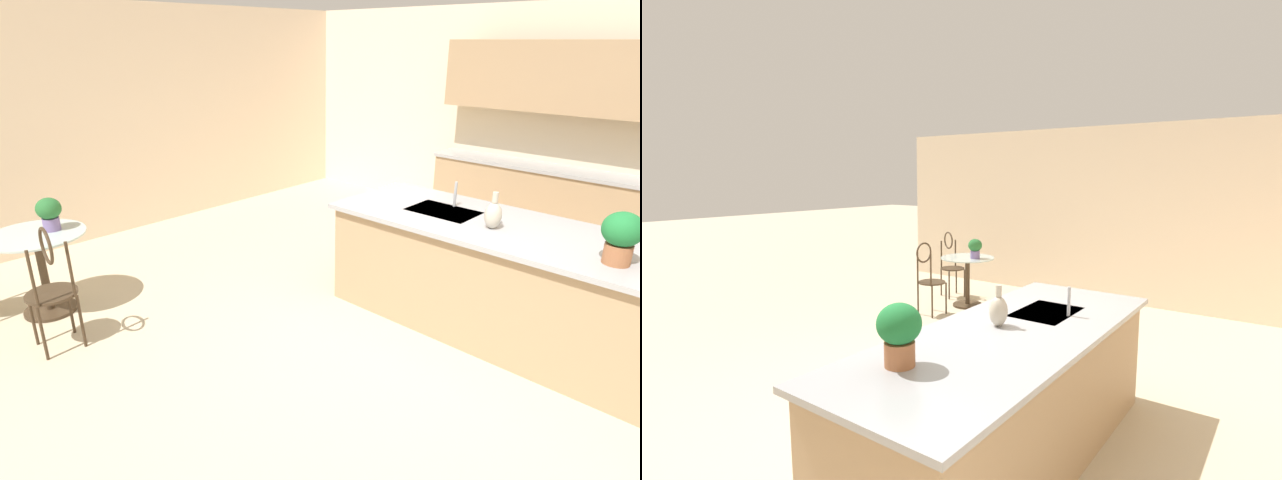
# 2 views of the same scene
# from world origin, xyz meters

# --- Properties ---
(ground_plane) EXTENTS (40.00, 40.00, 0.00)m
(ground_plane) POSITION_xyz_m (0.00, 0.00, 0.00)
(ground_plane) COLOR beige
(wall_left_window) EXTENTS (0.12, 7.80, 2.70)m
(wall_left_window) POSITION_xyz_m (-4.26, 0.00, 1.35)
(wall_left_window) COLOR beige
(wall_left_window) RESTS_ON ground
(kitchen_island) EXTENTS (2.80, 1.06, 0.92)m
(kitchen_island) POSITION_xyz_m (0.30, 0.85, 0.46)
(kitchen_island) COLOR tan
(kitchen_island) RESTS_ON ground
(bistro_table) EXTENTS (0.80, 0.80, 0.74)m
(bistro_table) POSITION_xyz_m (-2.70, -1.60, 0.45)
(bistro_table) COLOR #3D2D1E
(bistro_table) RESTS_ON ground
(chair_near_window) EXTENTS (0.50, 0.41, 1.04)m
(chair_near_window) POSITION_xyz_m (-1.99, -1.77, 0.57)
(chair_near_window) COLOR #3D2D1E
(chair_near_window) RESTS_ON ground
(chair_by_island) EXTENTS (0.51, 0.52, 1.04)m
(chair_by_island) POSITION_xyz_m (-3.04, -2.17, 0.57)
(chair_by_island) COLOR #3D2D1E
(chair_by_island) RESTS_ON ground
(sink_faucet) EXTENTS (0.02, 0.02, 0.22)m
(sink_faucet) POSITION_xyz_m (-0.25, 1.03, 1.03)
(sink_faucet) COLOR #B2B5BA
(sink_faucet) RESTS_ON kitchen_island
(potted_plant_on_table) EXTENTS (0.20, 0.20, 0.29)m
(potted_plant_on_table) POSITION_xyz_m (-2.69, -1.46, 0.90)
(potted_plant_on_table) COLOR #7A669E
(potted_plant_on_table) RESTS_ON bistro_table
(potted_plant_counter_far) EXTENTS (0.25, 0.25, 0.35)m
(potted_plant_counter_far) POSITION_xyz_m (1.15, 0.65, 1.12)
(potted_plant_counter_far) COLOR #9E603D
(potted_plant_counter_far) RESTS_ON kitchen_island
(vase_on_counter) EXTENTS (0.13, 0.13, 0.29)m
(vase_on_counter) POSITION_xyz_m (0.25, 0.73, 1.03)
(vase_on_counter) COLOR #BCB29E
(vase_on_counter) RESTS_ON kitchen_island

